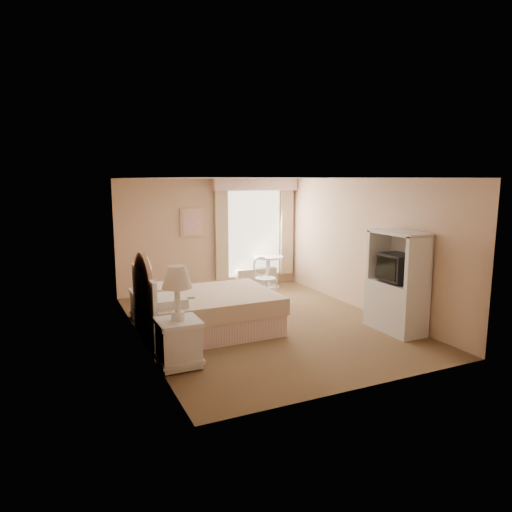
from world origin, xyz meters
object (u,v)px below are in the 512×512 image
armoire (397,290)px  nightstand_near (178,330)px  round_table (268,267)px  cafe_chair (264,275)px  nightstand_far (144,295)px  bed (202,311)px

armoire → nightstand_near: bearing=179.3°
round_table → armoire: bearing=-81.5°
round_table → cafe_chair: size_ratio=0.82×
cafe_chair → armoire: armoire is taller
nightstand_far → cafe_chair: (2.53, 0.30, 0.09)m
armoire → bed: bearing=156.6°
round_table → nightstand_far: bearing=-158.4°
round_table → armoire: 3.70m
bed → armoire: armoire is taller
round_table → armoire: armoire is taller
nightstand_near → armoire: 3.66m
round_table → bed: bearing=-135.0°
nightstand_near → armoire: (3.65, -0.05, 0.18)m
bed → armoire: size_ratio=1.29×
cafe_chair → armoire: bearing=-78.8°
nightstand_far → cafe_chair: bearing=6.7°
nightstand_near → armoire: armoire is taller
nightstand_near → armoire: size_ratio=0.81×
nightstand_far → cafe_chair: 2.55m
round_table → cafe_chair: 1.09m
nightstand_near → nightstand_far: nightstand_near is taller
bed → cafe_chair: bearing=38.7°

